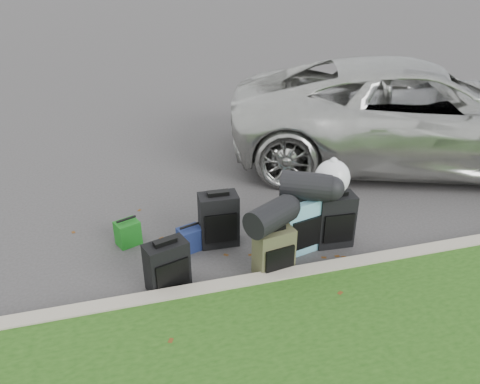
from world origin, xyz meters
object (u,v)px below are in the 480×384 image
object	(u,v)px
suv	(416,113)
suitcase_olive	(274,252)
suitcase_small_black	(167,266)
suitcase_teal	(299,225)
suitcase_large_black_left	(219,220)
suitcase_large_black_right	(334,220)
tote_green	(128,233)
tote_navy	(190,239)

from	to	relation	value
suv	suitcase_olive	size ratio (longest dim) A/B	10.62
suitcase_small_black	suitcase_teal	world-z (taller)	suitcase_teal
suv	suitcase_olive	bearing A→B (deg)	146.62
suitcase_small_black	suitcase_large_black_left	xyz separation A→B (m)	(0.72, 0.69, 0.06)
suitcase_small_black	suitcase_large_black_right	distance (m)	2.08
suitcase_small_black	tote_green	distance (m)	1.04
suitcase_small_black	tote_navy	xyz separation A→B (m)	(0.35, 0.65, -0.13)
suitcase_small_black	suitcase_olive	distance (m)	1.16
suitcase_small_black	suitcase_olive	bearing A→B (deg)	-20.85
suitcase_small_black	suv	bearing A→B (deg)	10.18
suitcase_olive	suitcase_large_black_right	world-z (taller)	suitcase_large_black_right
suitcase_large_black_left	suitcase_olive	world-z (taller)	suitcase_large_black_left
suitcase_large_black_right	suitcase_teal	bearing A→B (deg)	-175.98
suitcase_large_black_left	suitcase_teal	size ratio (longest dim) A/B	0.98
suitcase_teal	tote_navy	bearing A→B (deg)	150.71
suv	suitcase_small_black	distance (m)	5.05
suv	suitcase_large_black_right	size ratio (longest dim) A/B	9.05
suv	tote_green	distance (m)	5.04
suitcase_teal	suitcase_large_black_right	world-z (taller)	suitcase_teal
suv	suitcase_small_black	world-z (taller)	suv
suitcase_olive	suitcase_small_black	bearing A→B (deg)	167.27
suitcase_small_black	tote_green	world-z (taller)	suitcase_small_black
suitcase_large_black_right	tote_green	xyz separation A→B (m)	(-2.41, 0.67, -0.18)
suitcase_small_black	suitcase_olive	xyz separation A→B (m)	(1.16, -0.07, 0.01)
suitcase_small_black	tote_navy	distance (m)	0.75
suitcase_small_black	suitcase_teal	distance (m)	1.63
suitcase_large_black_left	tote_navy	world-z (taller)	suitcase_large_black_left
suitcase_large_black_right	tote_green	world-z (taller)	suitcase_large_black_right
suitcase_small_black	suitcase_large_black_right	bearing A→B (deg)	-8.98
suitcase_olive	suitcase_teal	distance (m)	0.58
suitcase_large_black_left	tote_navy	distance (m)	0.41
suitcase_olive	suitcase_teal	xyz separation A→B (m)	(0.44, 0.37, 0.05)
suitcase_olive	suitcase_large_black_right	bearing A→B (deg)	13.26
suv	tote_navy	bearing A→B (deg)	132.85
suitcase_large_black_left	tote_navy	size ratio (longest dim) A/B	2.32
suitcase_olive	tote_green	world-z (taller)	suitcase_olive
suitcase_small_black	tote_green	bearing A→B (deg)	92.64
suitcase_olive	tote_green	distance (m)	1.84
suitcase_large_black_left	suitcase_teal	xyz separation A→B (m)	(0.88, -0.39, 0.01)
suitcase_large_black_right	suitcase_olive	bearing A→B (deg)	-153.76
suitcase_small_black	suitcase_large_black_left	world-z (taller)	suitcase_large_black_left
suitcase_small_black	tote_navy	world-z (taller)	suitcase_small_black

